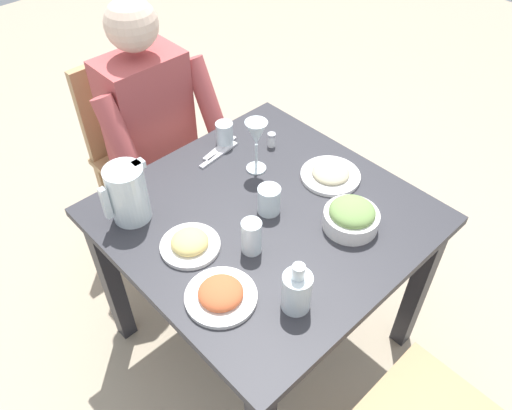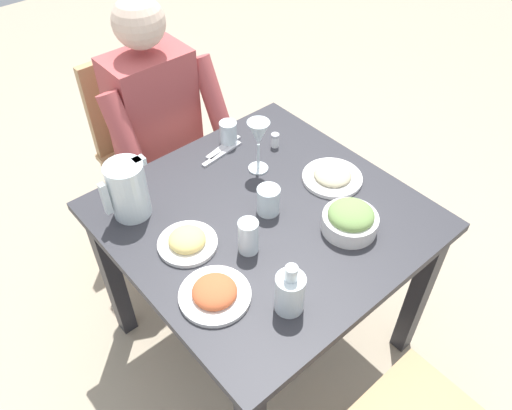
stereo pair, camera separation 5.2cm
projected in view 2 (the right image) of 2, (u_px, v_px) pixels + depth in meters
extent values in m
plane|color=tan|center=(262.00, 334.00, 2.09)|extent=(8.00, 8.00, 0.00)
cube|color=#2D2D33|center=(264.00, 217.00, 1.60)|extent=(0.91, 0.91, 0.03)
cube|color=#232328|center=(271.00, 183.00, 2.26)|extent=(0.06, 0.06, 0.68)
cube|color=#232328|center=(112.00, 275.00, 1.88)|extent=(0.06, 0.06, 0.68)
cube|color=#232328|center=(418.00, 293.00, 1.82)|extent=(0.06, 0.06, 0.68)
cube|color=tan|center=(175.00, 166.00, 2.53)|extent=(0.04, 0.04, 0.44)
cube|color=tan|center=(115.00, 196.00, 2.37)|extent=(0.04, 0.04, 0.44)
cube|color=tan|center=(216.00, 201.00, 2.35)|extent=(0.04, 0.04, 0.44)
cube|color=tan|center=(154.00, 236.00, 2.19)|extent=(0.04, 0.04, 0.44)
cube|color=tan|center=(159.00, 160.00, 2.20)|extent=(0.40, 0.40, 0.03)
cube|color=tan|center=(128.00, 99.00, 2.14)|extent=(0.38, 0.04, 0.42)
cube|color=tan|center=(397.00, 398.00, 1.67)|extent=(0.04, 0.04, 0.44)
cube|color=#B24C4C|center=(154.00, 112.00, 2.00)|extent=(0.32, 0.20, 0.50)
sphere|color=beige|center=(139.00, 22.00, 1.74)|extent=(0.19, 0.19, 0.19)
cylinder|color=#665B4C|center=(204.00, 179.00, 2.13)|extent=(0.11, 0.38, 0.11)
cylinder|color=#665B4C|center=(234.00, 237.00, 2.17)|extent=(0.10, 0.10, 0.47)
cylinder|color=#B24C4C|center=(215.00, 103.00, 2.00)|extent=(0.08, 0.23, 0.37)
cylinder|color=#665B4C|center=(171.00, 197.00, 2.05)|extent=(0.11, 0.38, 0.11)
cylinder|color=#665B4C|center=(202.00, 256.00, 2.09)|extent=(0.10, 0.10, 0.47)
cylinder|color=#B24C4C|center=(127.00, 143.00, 1.81)|extent=(0.08, 0.23, 0.37)
cylinder|color=silver|center=(128.00, 190.00, 1.53)|extent=(0.12, 0.12, 0.19)
cube|color=silver|center=(106.00, 199.00, 1.49)|extent=(0.02, 0.02, 0.11)
cube|color=silver|center=(139.00, 161.00, 1.50)|extent=(0.04, 0.03, 0.02)
cylinder|color=white|center=(350.00, 223.00, 1.53)|extent=(0.17, 0.17, 0.05)
ellipsoid|color=#759951|center=(351.00, 215.00, 1.50)|extent=(0.14, 0.14, 0.06)
cylinder|color=white|center=(188.00, 244.00, 1.49)|extent=(0.18, 0.18, 0.01)
ellipsoid|color=#E0C670|center=(187.00, 239.00, 1.48)|extent=(0.11, 0.11, 0.05)
cylinder|color=white|center=(332.00, 178.00, 1.71)|extent=(0.20, 0.20, 0.01)
ellipsoid|color=#B7AD89|center=(333.00, 175.00, 1.70)|extent=(0.13, 0.13, 0.03)
cylinder|color=white|center=(215.00, 295.00, 1.36)|extent=(0.20, 0.20, 0.01)
ellipsoid|color=#CC5B33|center=(215.00, 291.00, 1.35)|extent=(0.12, 0.12, 0.05)
cylinder|color=silver|center=(268.00, 200.00, 1.57)|extent=(0.07, 0.07, 0.09)
cylinder|color=silver|center=(248.00, 236.00, 1.45)|extent=(0.06, 0.06, 0.11)
cylinder|color=silver|center=(228.00, 133.00, 1.83)|extent=(0.06, 0.06, 0.09)
cylinder|color=silver|center=(258.00, 168.00, 1.75)|extent=(0.07, 0.07, 0.01)
cylinder|color=silver|center=(258.00, 156.00, 1.71)|extent=(0.01, 0.01, 0.10)
cone|color=silver|center=(258.00, 134.00, 1.65)|extent=(0.08, 0.08, 0.09)
cylinder|color=silver|center=(290.00, 293.00, 1.30)|extent=(0.08, 0.08, 0.12)
cylinder|color=#993333|center=(289.00, 298.00, 1.32)|extent=(0.07, 0.07, 0.07)
cylinder|color=silver|center=(291.00, 273.00, 1.24)|extent=(0.03, 0.03, 0.04)
cylinder|color=white|center=(275.00, 141.00, 1.83)|extent=(0.03, 0.03, 0.04)
cylinder|color=#B2B2B7|center=(275.00, 135.00, 1.81)|extent=(0.03, 0.03, 0.01)
cube|color=silver|center=(223.00, 147.00, 1.83)|extent=(0.17, 0.06, 0.01)
cube|color=silver|center=(222.00, 154.00, 1.80)|extent=(0.19, 0.04, 0.01)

